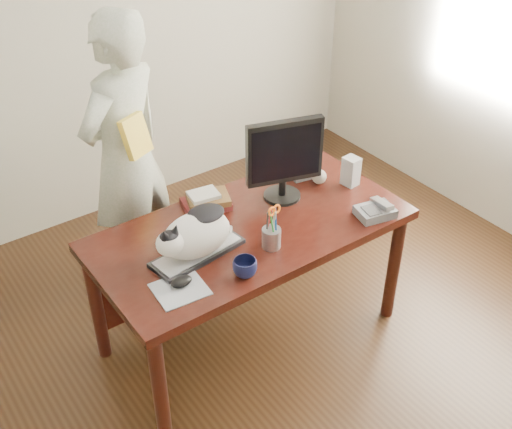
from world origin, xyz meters
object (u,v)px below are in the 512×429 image
object	(u,v)px
baseball	(319,177)
phone	(376,211)
calculator	(299,168)
cat	(194,234)
book_stack	(207,201)
coffee_mug	(245,268)
pen_cup	(272,236)
mouse	(181,281)
monitor	(284,156)
speaker	(351,171)
person	(126,157)
desk	(242,242)
keyboard	(197,253)

from	to	relation	value
baseball	phone	bearing A→B (deg)	-85.44
phone	calculator	size ratio (longest dim) A/B	0.99
cat	book_stack	bearing A→B (deg)	43.19
cat	coffee_mug	world-z (taller)	cat
book_stack	baseball	bearing A→B (deg)	1.47
cat	pen_cup	xyz separation A→B (m)	(0.34, -0.15, -0.07)
pen_cup	book_stack	distance (m)	0.47
mouse	calculator	world-z (taller)	calculator
book_stack	pen_cup	bearing A→B (deg)	-65.14
phone	baseball	bearing A→B (deg)	107.32
baseball	calculator	distance (m)	0.15
mouse	book_stack	distance (m)	0.62
monitor	phone	bearing A→B (deg)	-37.32
book_stack	calculator	distance (m)	0.61
speaker	baseball	size ratio (longest dim) A/B	2.02
coffee_mug	phone	distance (m)	0.82
pen_cup	baseball	bearing A→B (deg)	28.62
baseball	calculator	xyz separation A→B (m)	(-0.02, 0.15, -0.01)
mouse	person	xyz separation A→B (m)	(0.25, 1.03, 0.07)
coffee_mug	person	world-z (taller)	person
desk	coffee_mug	distance (m)	0.48
pen_cup	person	xyz separation A→B (m)	(-0.25, 1.04, 0.03)
monitor	keyboard	bearing A→B (deg)	-149.70
calculator	phone	bearing A→B (deg)	-75.03
pen_cup	monitor	bearing A→B (deg)	44.55
desk	book_stack	bearing A→B (deg)	114.16
keyboard	baseball	world-z (taller)	baseball
book_stack	keyboard	bearing A→B (deg)	-112.62
coffee_mug	mouse	bearing A→B (deg)	158.19
speaker	pen_cup	bearing A→B (deg)	-170.49
baseball	speaker	bearing A→B (deg)	-39.38
phone	person	size ratio (longest dim) A/B	0.13
phone	book_stack	xyz separation A→B (m)	(-0.66, 0.57, 0.01)
desk	phone	world-z (taller)	phone
keyboard	speaker	bearing A→B (deg)	-4.67
keyboard	person	size ratio (longest dim) A/B	0.28
keyboard	speaker	xyz separation A→B (m)	(1.01, 0.04, 0.07)
monitor	person	world-z (taller)	person
speaker	book_stack	world-z (taller)	speaker
phone	book_stack	world-z (taller)	book_stack
desk	keyboard	size ratio (longest dim) A/B	3.36
desk	pen_cup	distance (m)	0.35
desk	mouse	distance (m)	0.60
baseball	keyboard	bearing A→B (deg)	-170.18
phone	baseball	world-z (taller)	phone
monitor	baseball	world-z (taller)	monitor
calculator	book_stack	bearing A→B (deg)	-171.14
cat	pen_cup	bearing A→B (deg)	-30.83
mouse	calculator	size ratio (longest dim) A/B	0.50
keyboard	book_stack	xyz separation A→B (m)	(0.25, 0.31, 0.03)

